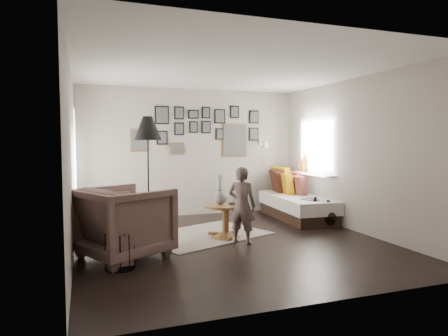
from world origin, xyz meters
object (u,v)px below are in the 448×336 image
object	(u,v)px
demijohn_large	(315,215)
child	(242,205)
armchair	(124,222)
pedestal_table	(226,222)
vase	(220,195)
magazine_basket	(120,251)
daybed	(295,202)
floor_lamp	(148,133)
demijohn_small	(328,217)

from	to	relation	value
demijohn_large	child	world-z (taller)	child
armchair	pedestal_table	bearing A→B (deg)	-98.30
pedestal_table	armchair	xyz separation A→B (m)	(-1.62, -0.57, 0.23)
demijohn_large	child	xyz separation A→B (m)	(-1.69, -0.66, 0.37)
vase	armchair	xyz separation A→B (m)	(-1.54, -0.59, -0.21)
vase	armchair	distance (m)	1.66
magazine_basket	demijohn_large	xyz separation A→B (m)	(3.51, 1.26, -0.01)
demijohn_large	daybed	bearing A→B (deg)	85.98
pedestal_table	armchair	world-z (taller)	armchair
vase	floor_lamp	size ratio (longest dim) A/B	0.25
daybed	demijohn_small	world-z (taller)	daybed
vase	magazine_basket	world-z (taller)	vase
armchair	demijohn_large	world-z (taller)	armchair
magazine_basket	vase	bearing A→B (deg)	31.90
armchair	demijohn_large	size ratio (longest dim) A/B	1.95
daybed	pedestal_table	bearing A→B (deg)	-146.01
armchair	daybed	bearing A→B (deg)	-92.08
daybed	magazine_basket	bearing A→B (deg)	-146.22
armchair	child	bearing A→B (deg)	-112.15
child	magazine_basket	bearing A→B (deg)	58.79
demijohn_large	magazine_basket	bearing A→B (deg)	-160.34
pedestal_table	floor_lamp	world-z (taller)	floor_lamp
pedestal_table	daybed	distance (m)	2.16
magazine_basket	child	distance (m)	1.95
vase	pedestal_table	bearing A→B (deg)	-14.04
magazine_basket	demijohn_large	size ratio (longest dim) A/B	0.82
armchair	demijohn_large	distance (m)	3.53
demijohn_large	demijohn_small	size ratio (longest dim) A/B	1.10
armchair	magazine_basket	world-z (taller)	armchair
armchair	demijohn_small	xyz separation A→B (m)	(3.61, 0.71, -0.29)
magazine_basket	demijohn_large	distance (m)	3.73
armchair	demijohn_small	size ratio (longest dim) A/B	2.15
vase	daybed	world-z (taller)	vase
armchair	demijohn_small	distance (m)	3.69
magazine_basket	demijohn_small	size ratio (longest dim) A/B	0.91
vase	daybed	bearing A→B (deg)	29.13
pedestal_table	armchair	size ratio (longest dim) A/B	0.65
daybed	vase	bearing A→B (deg)	-147.50
demijohn_small	armchair	bearing A→B (deg)	-168.85
demijohn_large	demijohn_small	xyz separation A→B (m)	(0.19, -0.12, -0.02)
daybed	armchair	xyz separation A→B (m)	(-3.48, -1.67, 0.17)
pedestal_table	daybed	xyz separation A→B (m)	(1.86, 1.10, 0.06)
pedestal_table	magazine_basket	size ratio (longest dim) A/B	1.54
vase	demijohn_small	size ratio (longest dim) A/B	1.00
floor_lamp	magazine_basket	bearing A→B (deg)	-109.60
daybed	child	distance (m)	2.32
pedestal_table	demijohn_small	xyz separation A→B (m)	(1.99, 0.14, -0.06)
daybed	demijohn_small	bearing A→B (deg)	-78.87
magazine_basket	floor_lamp	bearing A→B (deg)	70.40
floor_lamp	vase	bearing A→B (deg)	-34.76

